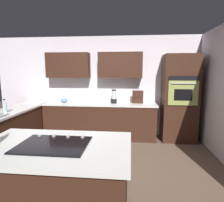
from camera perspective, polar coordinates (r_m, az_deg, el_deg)
The scene contains 14 objects.
ground_plane at distance 3.49m, azimuth -6.59°, elevation -20.29°, with size 14.00×14.00×0.00m, color brown.
wall_back at distance 5.08m, azimuth -2.67°, elevation 5.87°, with size 6.00×0.44×2.60m.
lower_cabinets_back at distance 4.92m, azimuth -3.56°, elevation -6.03°, with size 2.80×0.60×0.86m, color #381E14.
countertop_back at distance 4.83m, azimuth -3.61°, elevation -0.86°, with size 2.84×0.64×0.04m, color silver.
lower_cabinets_side at distance 4.50m, azimuth -28.62°, elevation -8.59°, with size 0.60×2.90×0.86m, color #381E14.
countertop_side at distance 4.40m, azimuth -29.06°, elevation -2.98°, with size 0.64×2.94×0.04m, color silver.
island_base at distance 2.44m, azimuth -16.70°, elevation -22.90°, with size 1.62×0.98×0.86m, color #381E14.
island_top at distance 2.24m, azimuth -17.23°, elevation -13.06°, with size 1.70×1.06×0.04m, color silver.
wall_oven at distance 4.88m, azimuth 19.60°, elevation 0.77°, with size 0.80×0.66×2.10m.
cooktop at distance 2.24m, azimuth -17.21°, elevation -12.36°, with size 0.76×0.56×0.03m.
blender at distance 4.78m, azimuth 0.56°, elevation 1.10°, with size 0.15×0.15×0.34m.
mixing_bowl at distance 5.08m, azimuth -14.22°, elevation 0.16°, with size 0.18×0.18×0.10m, color #668CB2.
spice_rack at distance 4.82m, azimuth 7.74°, elevation 1.22°, with size 0.27×0.11×0.32m.
dish_soap_bottle at distance 4.25m, azimuth -29.55°, elevation -1.66°, with size 0.08×0.08×0.27m.
Camera 1 is at (-0.68, 2.97, 1.71)m, focal length 30.36 mm.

